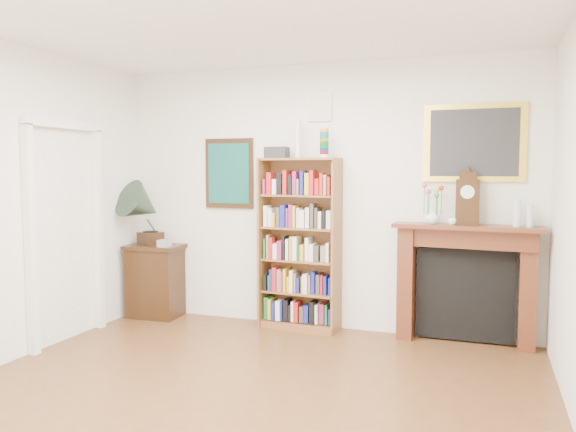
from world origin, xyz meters
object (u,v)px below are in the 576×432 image
at_px(flower_vase, 432,216).
at_px(fireplace, 466,273).
at_px(gramophone, 144,209).
at_px(cd_stack, 164,243).
at_px(bottle_right, 530,216).
at_px(teacup, 452,221).
at_px(bottle_left, 517,214).
at_px(side_cabinet, 155,281).
at_px(bookshelf, 299,234).
at_px(mantel_clock, 467,199).

bearing_deg(flower_vase, fireplace, 11.47).
distance_m(gramophone, cd_stack, 0.48).
distance_m(flower_vase, bottle_right, 0.87).
xyz_separation_m(gramophone, teacup, (3.36, 0.12, -0.05)).
bearing_deg(bottle_left, flower_vase, 179.19).
height_order(side_cabinet, gramophone, gramophone).
bearing_deg(cd_stack, gramophone, 172.88).
bearing_deg(cd_stack, bookshelf, 6.71).
bearing_deg(fireplace, bookshelf, -173.34).
bearing_deg(teacup, bottle_left, 1.77).
xyz_separation_m(fireplace, mantel_clock, (-0.00, -0.05, 0.72)).
height_order(fireplace, bottle_right, bottle_right).
height_order(bookshelf, side_cabinet, bookshelf).
xyz_separation_m(cd_stack, teacup, (3.08, 0.15, 0.33)).
distance_m(fireplace, bottle_right, 0.80).
bearing_deg(gramophone, bottle_left, 24.89).
bearing_deg(side_cabinet, bookshelf, -0.94).
relative_size(side_cabinet, flower_vase, 5.72).
distance_m(mantel_clock, teacup, 0.25).
distance_m(side_cabinet, teacup, 3.36).
distance_m(bottle_left, bottle_right, 0.11).
bearing_deg(bottle_right, bookshelf, -179.73).
xyz_separation_m(cd_stack, bottle_left, (3.65, 0.17, 0.42)).
relative_size(bookshelf, gramophone, 2.79).
xyz_separation_m(fireplace, flower_vase, (-0.32, -0.07, 0.55)).
distance_m(fireplace, gramophone, 3.54).
bearing_deg(bottle_right, fireplace, 174.05).
relative_size(side_cabinet, cd_stack, 6.93).
distance_m(bookshelf, teacup, 1.56).
bearing_deg(gramophone, side_cabinet, 62.12).
bearing_deg(mantel_clock, flower_vase, -178.82).
bearing_deg(mantel_clock, side_cabinet, 179.42).
height_order(bottle_left, bottle_right, bottle_left).
height_order(flower_vase, teacup, flower_vase).
distance_m(mantel_clock, flower_vase, 0.36).
bearing_deg(fireplace, mantel_clock, -86.71).
xyz_separation_m(gramophone, bottle_right, (4.04, 0.15, 0.01)).
distance_m(flower_vase, teacup, 0.19).
distance_m(fireplace, bottle_left, 0.75).
bearing_deg(cd_stack, bottle_left, 2.70).
distance_m(bookshelf, bottle_left, 2.14).
relative_size(fireplace, flower_vase, 9.65).
bearing_deg(flower_vase, bottle_right, 0.52).
relative_size(fireplace, cd_stack, 11.69).
height_order(cd_stack, bottle_right, bottle_right).
bearing_deg(bottle_left, bookshelf, 179.78).
relative_size(side_cabinet, bottle_left, 3.47).
relative_size(fireplace, mantel_clock, 2.80).
relative_size(teacup, bottle_left, 0.34).
distance_m(cd_stack, bottle_right, 3.78).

